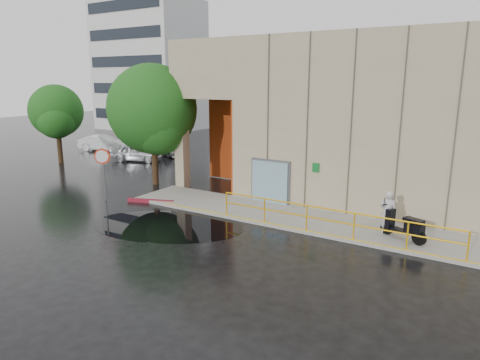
# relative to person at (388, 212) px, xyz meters

# --- Properties ---
(ground) EXTENTS (120.00, 120.00, 0.00)m
(ground) POSITION_rel_person_xyz_m (-6.12, -4.37, -1.01)
(ground) COLOR black
(ground) RESTS_ON ground
(sidewalk) EXTENTS (20.00, 3.00, 0.15)m
(sidewalk) POSITION_rel_person_xyz_m (-2.12, 0.13, -0.93)
(sidewalk) COLOR gray
(sidewalk) RESTS_ON ground
(building) EXTENTS (20.00, 10.17, 8.00)m
(building) POSITION_rel_person_xyz_m (-1.02, 6.62, 3.20)
(building) COLOR gray
(building) RESTS_ON ground
(guardrail) EXTENTS (9.56, 0.06, 1.03)m
(guardrail) POSITION_rel_person_xyz_m (-1.87, -1.22, -0.33)
(guardrail) COLOR #D79C0B
(guardrail) RESTS_ON sidewalk
(distant_building) EXTENTS (12.00, 8.08, 15.00)m
(distant_building) POSITION_rel_person_xyz_m (-34.12, 23.61, 6.49)
(distant_building) COLOR silver
(distant_building) RESTS_ON ground
(person) EXTENTS (0.70, 0.53, 1.72)m
(person) POSITION_rel_person_xyz_m (0.00, 0.00, 0.00)
(person) COLOR #B4B4B9
(person) RESTS_ON sidewalk
(scooter) EXTENTS (1.96, 1.33, 1.49)m
(scooter) POSITION_rel_person_xyz_m (0.68, -0.34, -0.01)
(scooter) COLOR black
(scooter) RESTS_ON sidewalk
(stop_sign) EXTENTS (0.61, 0.59, 2.69)m
(stop_sign) POSITION_rel_person_xyz_m (-13.34, -2.17, 0.94)
(stop_sign) COLOR #5B5B5F
(stop_sign) RESTS_ON ground
(red_curb) EXTENTS (2.32, 0.99, 0.18)m
(red_curb) POSITION_rel_person_xyz_m (-11.12, -1.27, -0.92)
(red_curb) COLOR maroon
(red_curb) RESTS_ON ground
(puddle) EXTENTS (7.51, 5.92, 0.01)m
(puddle) POSITION_rel_person_xyz_m (-8.18, -3.42, -1.01)
(puddle) COLOR black
(puddle) RESTS_ON ground
(car_a) EXTENTS (4.05, 2.63, 1.28)m
(car_a) POSITION_rel_person_xyz_m (-19.81, 6.57, -0.37)
(car_a) COLOR silver
(car_a) RESTS_ON ground
(car_b) EXTENTS (4.36, 2.68, 1.36)m
(car_b) POSITION_rel_person_xyz_m (-25.77, 8.52, -0.33)
(car_b) COLOR silver
(car_b) RESTS_ON ground
(car_c) EXTENTS (4.86, 2.28, 1.37)m
(car_c) POSITION_rel_person_xyz_m (-20.01, 9.26, -0.32)
(car_c) COLOR #9C9FA2
(car_c) RESTS_ON ground
(tree_near) EXTENTS (5.06, 5.06, 6.90)m
(tree_near) POSITION_rel_person_xyz_m (-13.47, 1.79, 3.16)
(tree_near) COLOR #312010
(tree_near) RESTS_ON ground
(tree_far) EXTENTS (3.81, 3.79, 5.67)m
(tree_far) POSITION_rel_person_xyz_m (-24.02, 3.03, 2.61)
(tree_far) COLOR #312010
(tree_far) RESTS_ON ground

